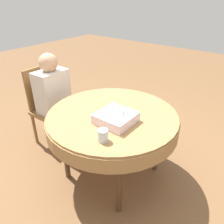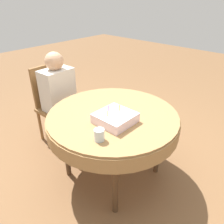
# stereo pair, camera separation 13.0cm
# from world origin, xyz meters

# --- Properties ---
(ground_plane) EXTENTS (12.00, 12.00, 0.00)m
(ground_plane) POSITION_xyz_m (0.00, 0.00, 0.00)
(ground_plane) COLOR brown
(dining_table) EXTENTS (1.21, 1.21, 0.72)m
(dining_table) POSITION_xyz_m (0.00, 0.00, 0.64)
(dining_table) COLOR #9E7547
(dining_table) RESTS_ON ground_plane
(chair) EXTENTS (0.46, 0.46, 0.94)m
(chair) POSITION_xyz_m (0.03, 0.98, 0.50)
(chair) COLOR brown
(chair) RESTS_ON ground_plane
(person) EXTENTS (0.37, 0.34, 1.13)m
(person) POSITION_xyz_m (0.03, 0.88, 0.68)
(person) COLOR tan
(person) RESTS_ON ground_plane
(birthday_cake) EXTENTS (0.30, 0.30, 0.13)m
(birthday_cake) POSITION_xyz_m (-0.09, -0.11, 0.76)
(birthday_cake) COLOR silver
(birthday_cake) RESTS_ON dining_table
(drinking_glass) EXTENTS (0.08, 0.08, 0.09)m
(drinking_glass) POSITION_xyz_m (-0.36, -0.19, 0.77)
(drinking_glass) COLOR silver
(drinking_glass) RESTS_ON dining_table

